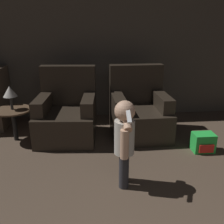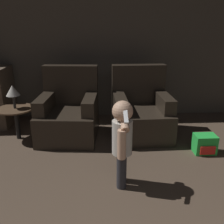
% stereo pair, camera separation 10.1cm
% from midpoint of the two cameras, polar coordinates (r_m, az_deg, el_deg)
% --- Properties ---
extents(wall_back, '(8.40, 0.05, 2.60)m').
position_cam_midpoint_polar(wall_back, '(4.23, 2.37, 16.32)').
color(wall_back, '#51493F').
rests_on(wall_back, ground_plane).
extents(armchair_left, '(0.85, 0.88, 0.97)m').
position_cam_midpoint_polar(armchair_left, '(3.58, -8.99, -0.44)').
color(armchair_left, black).
rests_on(armchair_left, ground_plane).
extents(armchair_right, '(0.80, 0.84, 0.97)m').
position_cam_midpoint_polar(armchair_right, '(3.62, 7.37, -0.13)').
color(armchair_right, black).
rests_on(armchair_right, ground_plane).
extents(person_toddler, '(0.19, 0.34, 0.88)m').
position_cam_midpoint_polar(person_toddler, '(2.38, 3.58, -5.88)').
color(person_toddler, '#28282D').
rests_on(person_toddler, ground_plane).
extents(toy_backpack, '(0.26, 0.21, 0.24)m').
position_cam_midpoint_polar(toy_backpack, '(3.37, 21.25, -6.86)').
color(toy_backpack, green).
rests_on(toy_backpack, ground_plane).
extents(side_table, '(0.50, 0.50, 0.45)m').
position_cam_midpoint_polar(side_table, '(3.65, -20.43, -0.13)').
color(side_table, black).
rests_on(side_table, ground_plane).
extents(lamp, '(0.18, 0.18, 0.32)m').
position_cam_midpoint_polar(lamp, '(3.56, -21.01, 4.51)').
color(lamp, '#262626').
rests_on(lamp, side_table).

